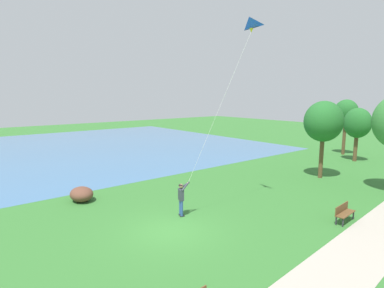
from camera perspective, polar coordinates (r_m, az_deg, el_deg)
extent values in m
plane|color=#33702D|center=(15.03, -3.91, -15.69)|extent=(120.00, 120.00, 0.00)
cube|color=teal|center=(39.91, -21.19, -0.76)|extent=(36.00, 44.00, 0.01)
cube|color=#ADA393|center=(12.49, 24.09, -21.89)|extent=(4.81, 32.09, 0.02)
cube|color=#232328|center=(16.81, -2.06, -12.83)|extent=(0.19, 0.26, 0.06)
cylinder|color=#2D4C8E|center=(16.65, -2.14, -11.50)|extent=(0.14, 0.14, 0.82)
cube|color=#232328|center=(16.59, -1.83, -13.13)|extent=(0.19, 0.26, 0.06)
cylinder|color=#2D4C8E|center=(16.43, -1.91, -11.77)|extent=(0.14, 0.14, 0.82)
cube|color=#333842|center=(16.31, -2.04, -9.30)|extent=(0.45, 0.35, 0.60)
sphere|color=tan|center=(16.17, -2.05, -7.75)|extent=(0.22, 0.22, 0.22)
ellipsoid|color=black|center=(16.16, -2.10, -7.62)|extent=(0.29, 0.29, 0.13)
cylinder|color=#333842|center=(16.31, -1.38, -7.63)|extent=(0.48, 0.43, 0.43)
cylinder|color=#333842|center=(16.15, -1.20, -7.80)|extent=(0.16, 0.56, 0.43)
sphere|color=tan|center=(16.24, -0.75, -7.23)|extent=(0.10, 0.10, 0.10)
pyramid|color=blue|center=(17.22, 10.45, 21.10)|extent=(1.17, 0.56, 0.54)
cone|color=yellow|center=(17.26, 10.88, 19.85)|extent=(0.23, 0.23, 0.22)
cylinder|color=black|center=(17.28, 10.89, 20.21)|extent=(1.06, 0.20, 0.02)
cylinder|color=silver|center=(16.20, 5.09, 6.68)|extent=(1.25, 3.22, 7.79)
cube|color=brown|center=(17.52, 26.42, -11.40)|extent=(0.55, 1.53, 0.05)
cube|color=brown|center=(17.51, 25.88, -10.59)|extent=(0.15, 1.50, 0.40)
cube|color=#2D2D33|center=(18.15, 27.61, -11.54)|extent=(0.06, 0.06, 0.45)
cube|color=#2D2D33|center=(18.24, 26.64, -11.37)|extent=(0.06, 0.06, 0.45)
cube|color=#2D2D33|center=(16.95, 26.06, -12.86)|extent=(0.06, 0.06, 0.45)
cube|color=#2D2D33|center=(17.06, 25.04, -12.65)|extent=(0.06, 0.06, 0.45)
cylinder|color=brown|center=(36.89, 26.23, 1.14)|extent=(0.33, 0.33, 3.76)
ellipsoid|color=#236628|center=(36.67, 26.53, 5.41)|extent=(2.44, 2.04, 2.50)
cylinder|color=brown|center=(25.65, 22.72, -2.18)|extent=(0.31, 0.31, 3.28)
ellipsoid|color=#236628|center=(25.30, 23.09, 3.86)|extent=(2.79, 3.03, 3.07)
cylinder|color=brown|center=(33.69, 27.92, -0.54)|extent=(0.35, 0.35, 2.70)
ellipsoid|color=#236628|center=(33.43, 28.21, 3.45)|extent=(2.54, 2.04, 2.87)
ellipsoid|color=brown|center=(19.85, -19.69, -8.69)|extent=(1.61, 1.31, 0.86)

